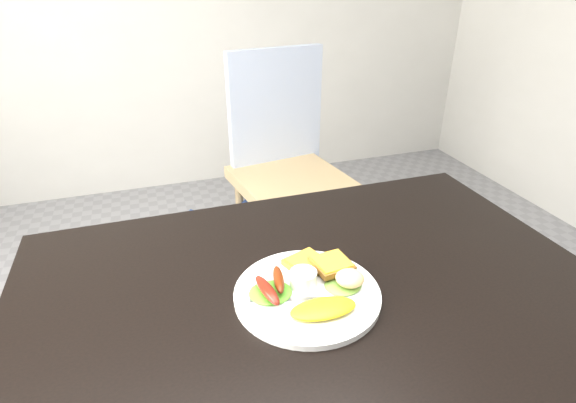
{
  "coord_description": "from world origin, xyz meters",
  "views": [
    {
      "loc": [
        -0.28,
        -0.68,
        1.33
      ],
      "look_at": [
        -0.02,
        0.09,
        0.9
      ],
      "focal_mm": 28.0,
      "sensor_mm": 36.0,
      "label": 1
    }
  ],
  "objects": [
    {
      "name": "dining_table",
      "position": [
        0.0,
        0.0,
        0.73
      ],
      "size": [
        1.2,
        0.8,
        0.04
      ],
      "primitive_type": "cube",
      "color": "black",
      "rests_on": "ground"
    },
    {
      "name": "dining_chair",
      "position": [
        0.32,
        1.11,
        0.45
      ],
      "size": [
        0.54,
        0.54,
        0.06
      ],
      "primitive_type": "cube",
      "rotation": [
        0.0,
        0.0,
        0.16
      ],
      "color": "tan",
      "rests_on": "ground"
    },
    {
      "name": "person",
      "position": [
        0.17,
        0.45,
        0.82
      ],
      "size": [
        0.66,
        0.51,
        1.64
      ],
      "primitive_type": "imported",
      "rotation": [
        0.0,
        0.0,
        3.35
      ],
      "color": "navy",
      "rests_on": "ground"
    },
    {
      "name": "plate",
      "position": [
        -0.02,
        -0.03,
        0.76
      ],
      "size": [
        0.29,
        0.29,
        0.01
      ],
      "primitive_type": "cylinder",
      "color": "white",
      "rests_on": "dining_table"
    },
    {
      "name": "lettuce_left",
      "position": [
        -0.1,
        -0.01,
        0.77
      ],
      "size": [
        0.09,
        0.08,
        0.01
      ],
      "primitive_type": "ellipsoid",
      "rotation": [
        0.0,
        0.0,
        -0.04
      ],
      "color": "#519C22",
      "rests_on": "plate"
    },
    {
      "name": "lettuce_right",
      "position": [
        0.05,
        -0.03,
        0.77
      ],
      "size": [
        0.1,
        0.1,
        0.01
      ],
      "primitive_type": "ellipsoid",
      "rotation": [
        0.0,
        0.0,
        0.4
      ],
      "color": "olive",
      "rests_on": "plate"
    },
    {
      "name": "omelette",
      "position": [
        -0.02,
        -0.09,
        0.77
      ],
      "size": [
        0.13,
        0.07,
        0.02
      ],
      "primitive_type": "ellipsoid",
      "rotation": [
        0.0,
        0.0,
        -0.05
      ],
      "color": "yellow",
      "rests_on": "plate"
    },
    {
      "name": "sausage_a",
      "position": [
        -0.1,
        -0.02,
        0.78
      ],
      "size": [
        0.04,
        0.1,
        0.02
      ],
      "primitive_type": "ellipsoid",
      "rotation": [
        0.0,
        0.0,
        0.17
      ],
      "color": "maroon",
      "rests_on": "lettuce_left"
    },
    {
      "name": "sausage_b",
      "position": [
        -0.07,
        0.0,
        0.78
      ],
      "size": [
        0.04,
        0.09,
        0.02
      ],
      "primitive_type": "ellipsoid",
      "rotation": [
        0.0,
        0.0,
        -0.18
      ],
      "color": "#5A2603",
      "rests_on": "lettuce_left"
    },
    {
      "name": "ramekin",
      "position": [
        -0.03,
        -0.01,
        0.78
      ],
      "size": [
        0.06,
        0.06,
        0.03
      ],
      "primitive_type": "cylinder",
      "rotation": [
        0.0,
        0.0,
        0.06
      ],
      "color": "white",
      "rests_on": "plate"
    },
    {
      "name": "toast_a",
      "position": [
        0.0,
        0.05,
        0.77
      ],
      "size": [
        0.1,
        0.1,
        0.01
      ],
      "primitive_type": "cube",
      "rotation": [
        0.0,
        0.0,
        0.35
      ],
      "color": "olive",
      "rests_on": "plate"
    },
    {
      "name": "toast_b",
      "position": [
        0.05,
        0.02,
        0.78
      ],
      "size": [
        0.08,
        0.08,
        0.01
      ],
      "primitive_type": "cube",
      "rotation": [
        0.0,
        0.0,
        0.12
      ],
      "color": "brown",
      "rests_on": "toast_a"
    },
    {
      "name": "potato_salad",
      "position": [
        0.06,
        -0.04,
        0.79
      ],
      "size": [
        0.07,
        0.07,
        0.03
      ],
      "primitive_type": "ellipsoid",
      "rotation": [
        0.0,
        0.0,
        -0.38
      ],
      "color": "#EEEAAF",
      "rests_on": "lettuce_right"
    },
    {
      "name": "fork",
      "position": [
        -0.06,
        -0.04,
        0.76
      ],
      "size": [
        0.16,
        0.06,
        0.0
      ],
      "primitive_type": "cube",
      "rotation": [
        0.0,
        0.0,
        -0.28
      ],
      "color": "#ADAFB7",
      "rests_on": "plate"
    }
  ]
}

